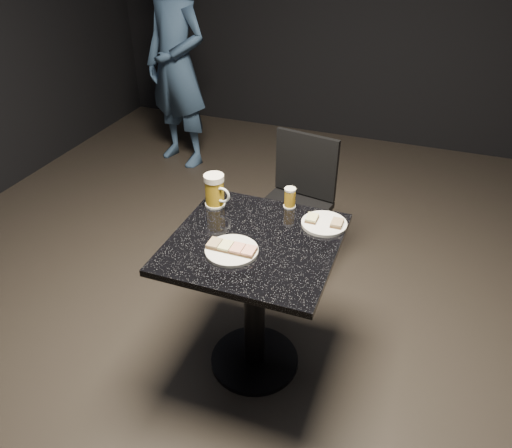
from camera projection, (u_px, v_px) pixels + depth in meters
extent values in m
plane|color=black|center=(255.00, 361.00, 2.53)|extent=(6.00, 6.00, 0.00)
cylinder|color=silver|center=(232.00, 251.00, 2.04)|extent=(0.22, 0.22, 0.01)
cylinder|color=white|center=(324.00, 224.00, 2.21)|extent=(0.20, 0.20, 0.01)
imported|color=navy|center=(177.00, 65.00, 4.03)|extent=(0.70, 0.56, 1.67)
cylinder|color=black|center=(255.00, 359.00, 2.52)|extent=(0.44, 0.44, 0.03)
cylinder|color=black|center=(255.00, 306.00, 2.33)|extent=(0.10, 0.10, 0.69)
cube|color=black|center=(254.00, 243.00, 2.13)|extent=(0.70, 0.70, 0.03)
cylinder|color=white|center=(215.00, 204.00, 2.36)|extent=(0.10, 0.10, 0.01)
cylinder|color=gold|center=(215.00, 192.00, 2.32)|extent=(0.09, 0.09, 0.12)
cylinder|color=white|center=(214.00, 178.00, 2.28)|extent=(0.09, 0.09, 0.03)
torus|color=white|center=(222.00, 195.00, 2.29)|extent=(0.08, 0.01, 0.08)
cylinder|color=silver|center=(290.00, 206.00, 2.35)|extent=(0.06, 0.06, 0.01)
cylinder|color=#C18D1F|center=(290.00, 198.00, 2.32)|extent=(0.05, 0.05, 0.08)
cylinder|color=silver|center=(290.00, 189.00, 2.30)|extent=(0.05, 0.05, 0.01)
cube|color=black|center=(291.00, 211.00, 2.89)|extent=(0.44, 0.44, 0.04)
cylinder|color=black|center=(252.00, 250.00, 2.97)|extent=(0.03, 0.03, 0.43)
cylinder|color=black|center=(302.00, 267.00, 2.83)|extent=(0.03, 0.03, 0.43)
cylinder|color=black|center=(278.00, 224.00, 3.20)|extent=(0.03, 0.03, 0.43)
cylinder|color=black|center=(325.00, 238.00, 3.06)|extent=(0.03, 0.03, 0.43)
cube|color=black|center=(306.00, 165.00, 2.89)|extent=(0.38, 0.09, 0.38)
cube|color=#4C3521|center=(214.00, 244.00, 2.06)|extent=(0.05, 0.07, 0.01)
cube|color=#8C7251|center=(214.00, 243.00, 2.06)|extent=(0.05, 0.07, 0.01)
cube|color=#4C3521|center=(226.00, 247.00, 2.05)|extent=(0.05, 0.07, 0.01)
cube|color=#D1D184|center=(226.00, 245.00, 2.04)|extent=(0.05, 0.07, 0.01)
cube|color=#4C3521|center=(237.00, 250.00, 2.03)|extent=(0.05, 0.07, 0.01)
cube|color=tan|center=(237.00, 248.00, 2.03)|extent=(0.05, 0.07, 0.01)
cube|color=#4C3521|center=(249.00, 252.00, 2.02)|extent=(0.05, 0.07, 0.01)
cube|color=tan|center=(249.00, 250.00, 2.01)|extent=(0.05, 0.07, 0.01)
cube|color=#4C3521|center=(312.00, 219.00, 2.22)|extent=(0.05, 0.07, 0.01)
cube|color=#D1D184|center=(312.00, 217.00, 2.22)|extent=(0.05, 0.07, 0.01)
cube|color=#4C3521|center=(337.00, 224.00, 2.19)|extent=(0.05, 0.07, 0.01)
cube|color=#8C7251|center=(337.00, 222.00, 2.19)|extent=(0.05, 0.07, 0.01)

